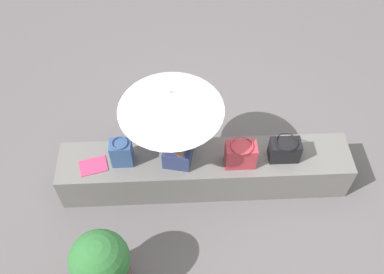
# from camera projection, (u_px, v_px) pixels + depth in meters

# --- Properties ---
(ground_plane) EXTENTS (14.00, 14.00, 0.00)m
(ground_plane) POSITION_uv_depth(u_px,v_px,m) (204.00, 182.00, 4.83)
(ground_plane) COLOR #605B5E
(stone_bench) EXTENTS (3.12, 0.54, 0.47)m
(stone_bench) POSITION_uv_depth(u_px,v_px,m) (205.00, 170.00, 4.64)
(stone_bench) COLOR slate
(stone_bench) RESTS_ON ground
(person_seated) EXTENTS (0.35, 0.50, 0.90)m
(person_seated) POSITION_uv_depth(u_px,v_px,m) (178.00, 134.00, 4.15)
(person_seated) COLOR navy
(person_seated) RESTS_ON stone_bench
(parasol) EXTENTS (1.00, 1.00, 0.99)m
(parasol) POSITION_uv_depth(u_px,v_px,m) (171.00, 101.00, 3.80)
(parasol) COLOR #B7B7BC
(parasol) RESTS_ON stone_bench
(handbag_black) EXTENTS (0.22, 0.17, 0.33)m
(handbag_black) POSITION_uv_depth(u_px,v_px,m) (122.00, 152.00, 4.30)
(handbag_black) COLOR #335184
(handbag_black) RESTS_ON stone_bench
(tote_bag_canvas) EXTENTS (0.31, 0.23, 0.27)m
(tote_bag_canvas) POSITION_uv_depth(u_px,v_px,m) (285.00, 150.00, 4.35)
(tote_bag_canvas) COLOR black
(tote_bag_canvas) RESTS_ON stone_bench
(shoulder_bag_spare) EXTENTS (0.31, 0.23, 0.31)m
(shoulder_bag_spare) POSITION_uv_depth(u_px,v_px,m) (241.00, 155.00, 4.29)
(shoulder_bag_spare) COLOR #B2333D
(shoulder_bag_spare) RESTS_ON stone_bench
(magazine) EXTENTS (0.32, 0.26, 0.01)m
(magazine) POSITION_uv_depth(u_px,v_px,m) (93.00, 166.00, 4.38)
(magazine) COLOR #D83866
(magazine) RESTS_ON stone_bench
(planter_far) EXTENTS (0.53, 0.53, 0.88)m
(planter_far) POSITION_uv_depth(u_px,v_px,m) (102.00, 267.00, 3.74)
(planter_far) COLOR brown
(planter_far) RESTS_ON ground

